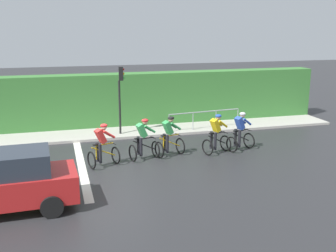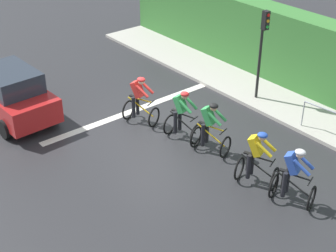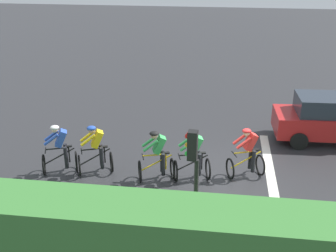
{
  "view_description": "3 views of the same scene",
  "coord_description": "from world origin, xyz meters",
  "px_view_note": "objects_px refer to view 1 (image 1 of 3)",
  "views": [
    {
      "loc": [
        15.2,
        -2.07,
        5.24
      ],
      "look_at": [
        -0.44,
        2.25,
        1.25
      ],
      "focal_mm": 44.03,
      "sensor_mm": 36.0,
      "label": 1
    },
    {
      "loc": [
        8.84,
        11.59,
        8.44
      ],
      "look_at": [
        0.44,
        1.24,
        0.71
      ],
      "focal_mm": 54.32,
      "sensor_mm": 36.0,
      "label": 2
    },
    {
      "loc": [
        -11.81,
        0.39,
        6.82
      ],
      "look_at": [
        0.95,
        2.1,
        1.29
      ],
      "focal_mm": 45.37,
      "sensor_mm": 36.0,
      "label": 3
    }
  ],
  "objects_px": {
    "cyclist_lead": "(240,132)",
    "cyclist_mid": "(169,137)",
    "cyclist_fourth": "(143,140)",
    "cyclist_trailing": "(102,146)",
    "pedestrian_railing_kerbside": "(205,115)",
    "traffic_light_near_crossing": "(121,91)",
    "car_red": "(6,182)",
    "cyclist_second": "(216,135)"
  },
  "relations": [
    {
      "from": "cyclist_lead",
      "to": "cyclist_second",
      "type": "height_order",
      "value": "same"
    },
    {
      "from": "cyclist_lead",
      "to": "cyclist_fourth",
      "type": "height_order",
      "value": "same"
    },
    {
      "from": "cyclist_trailing",
      "to": "car_red",
      "type": "relative_size",
      "value": 0.4
    },
    {
      "from": "cyclist_lead",
      "to": "cyclist_trailing",
      "type": "bearing_deg",
      "value": -84.82
    },
    {
      "from": "cyclist_lead",
      "to": "pedestrian_railing_kerbside",
      "type": "distance_m",
      "value": 3.55
    },
    {
      "from": "cyclist_fourth",
      "to": "cyclist_trailing",
      "type": "distance_m",
      "value": 1.71
    },
    {
      "from": "cyclist_trailing",
      "to": "traffic_light_near_crossing",
      "type": "bearing_deg",
      "value": 161.71
    },
    {
      "from": "cyclist_second",
      "to": "cyclist_mid",
      "type": "height_order",
      "value": "same"
    },
    {
      "from": "cyclist_lead",
      "to": "cyclist_trailing",
      "type": "distance_m",
      "value": 5.93
    },
    {
      "from": "cyclist_second",
      "to": "cyclist_mid",
      "type": "bearing_deg",
      "value": -94.21
    },
    {
      "from": "cyclist_fourth",
      "to": "traffic_light_near_crossing",
      "type": "distance_m",
      "value": 4.07
    },
    {
      "from": "pedestrian_railing_kerbside",
      "to": "cyclist_second",
      "type": "bearing_deg",
      "value": -12.98
    },
    {
      "from": "cyclist_lead",
      "to": "cyclist_mid",
      "type": "bearing_deg",
      "value": -90.67
    },
    {
      "from": "traffic_light_near_crossing",
      "to": "pedestrian_railing_kerbside",
      "type": "relative_size",
      "value": 0.86
    },
    {
      "from": "cyclist_mid",
      "to": "traffic_light_near_crossing",
      "type": "xyz_separation_m",
      "value": [
        -3.65,
        -1.37,
        1.43
      ]
    },
    {
      "from": "cyclist_trailing",
      "to": "cyclist_lead",
      "type": "bearing_deg",
      "value": 95.18
    },
    {
      "from": "cyclist_lead",
      "to": "cyclist_trailing",
      "type": "height_order",
      "value": "same"
    },
    {
      "from": "cyclist_trailing",
      "to": "pedestrian_railing_kerbside",
      "type": "distance_m",
      "value": 6.92
    },
    {
      "from": "traffic_light_near_crossing",
      "to": "car_red",
      "type": "bearing_deg",
      "value": -31.56
    },
    {
      "from": "cyclist_lead",
      "to": "traffic_light_near_crossing",
      "type": "distance_m",
      "value": 5.99
    },
    {
      "from": "cyclist_trailing",
      "to": "car_red",
      "type": "distance_m",
      "value": 4.41
    },
    {
      "from": "cyclist_second",
      "to": "cyclist_trailing",
      "type": "distance_m",
      "value": 4.78
    },
    {
      "from": "traffic_light_near_crossing",
      "to": "pedestrian_railing_kerbside",
      "type": "xyz_separation_m",
      "value": [
        0.15,
        4.21,
        -1.42
      ]
    },
    {
      "from": "pedestrian_railing_kerbside",
      "to": "traffic_light_near_crossing",
      "type": "bearing_deg",
      "value": -92.02
    },
    {
      "from": "cyclist_mid",
      "to": "traffic_light_near_crossing",
      "type": "height_order",
      "value": "traffic_light_near_crossing"
    },
    {
      "from": "cyclist_second",
      "to": "cyclist_lead",
      "type": "bearing_deg",
      "value": 95.53
    },
    {
      "from": "cyclist_fourth",
      "to": "traffic_light_near_crossing",
      "type": "height_order",
      "value": "traffic_light_near_crossing"
    },
    {
      "from": "cyclist_lead",
      "to": "pedestrian_railing_kerbside",
      "type": "relative_size",
      "value": 0.43
    },
    {
      "from": "cyclist_fourth",
      "to": "cyclist_lead",
      "type": "bearing_deg",
      "value": 91.56
    },
    {
      "from": "pedestrian_railing_kerbside",
      "to": "cyclist_trailing",
      "type": "bearing_deg",
      "value": -53.98
    },
    {
      "from": "cyclist_lead",
      "to": "cyclist_fourth",
      "type": "xyz_separation_m",
      "value": [
        0.12,
        -4.24,
        0.0
      ]
    },
    {
      "from": "traffic_light_near_crossing",
      "to": "pedestrian_railing_kerbside",
      "type": "distance_m",
      "value": 4.44
    },
    {
      "from": "cyclist_lead",
      "to": "cyclist_mid",
      "type": "distance_m",
      "value": 3.14
    },
    {
      "from": "cyclist_mid",
      "to": "car_red",
      "type": "relative_size",
      "value": 0.4
    },
    {
      "from": "cyclist_lead",
      "to": "car_red",
      "type": "relative_size",
      "value": 0.4
    },
    {
      "from": "car_red",
      "to": "pedestrian_railing_kerbside",
      "type": "distance_m",
      "value": 11.3
    },
    {
      "from": "cyclist_second",
      "to": "cyclist_trailing",
      "type": "relative_size",
      "value": 1.0
    },
    {
      "from": "cyclist_second",
      "to": "traffic_light_near_crossing",
      "type": "height_order",
      "value": "traffic_light_near_crossing"
    },
    {
      "from": "cyclist_trailing",
      "to": "pedestrian_railing_kerbside",
      "type": "height_order",
      "value": "cyclist_trailing"
    },
    {
      "from": "cyclist_lead",
      "to": "car_red",
      "type": "height_order",
      "value": "car_red"
    },
    {
      "from": "cyclist_lead",
      "to": "traffic_light_near_crossing",
      "type": "bearing_deg",
      "value": -129.28
    },
    {
      "from": "cyclist_mid",
      "to": "cyclist_trailing",
      "type": "height_order",
      "value": "same"
    }
  ]
}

